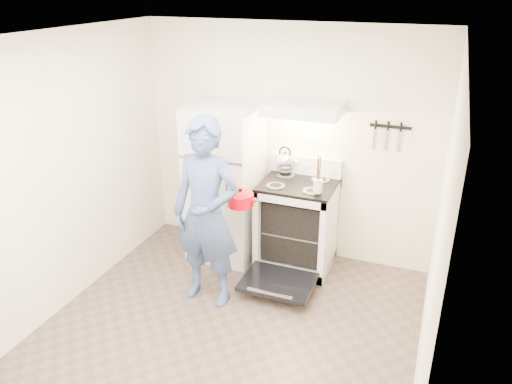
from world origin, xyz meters
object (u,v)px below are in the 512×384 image
refrigerator (225,182)px  stove_body (297,226)px  tea_kettle (285,160)px  person (207,214)px  dutch_oven (240,200)px

refrigerator → stove_body: (0.81, 0.02, -0.39)m
tea_kettle → stove_body: bearing=-44.7°
person → dutch_oven: person is taller
refrigerator → person: (0.21, -0.87, 0.05)m
refrigerator → stove_body: 0.90m
dutch_oven → person: bearing=-119.6°
stove_body → person: 1.17m
stove_body → tea_kettle: size_ratio=3.08×
tea_kettle → dutch_oven: bearing=-103.5°
refrigerator → tea_kettle: refrigerator is taller
tea_kettle → person: (-0.38, -1.12, -0.20)m
stove_body → refrigerator: bearing=-178.2°
person → stove_body: bearing=58.4°
stove_body → person: (-0.60, -0.90, 0.44)m
stove_body → tea_kettle: bearing=135.3°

